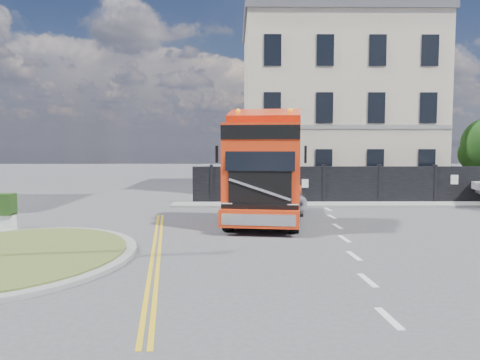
{
  "coord_description": "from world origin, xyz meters",
  "views": [
    {
      "loc": [
        -0.73,
        -15.91,
        3.19
      ],
      "look_at": [
        -0.54,
        2.16,
        1.8
      ],
      "focal_mm": 35.0,
      "sensor_mm": 36.0,
      "label": 1
    }
  ],
  "objects": [
    {
      "name": "georgian_building",
      "position": [
        6.0,
        16.5,
        5.77
      ],
      "size": [
        12.3,
        10.3,
        12.8
      ],
      "color": "beige",
      "rests_on": "ground"
    },
    {
      "name": "truck",
      "position": [
        0.44,
        2.5,
        1.99
      ],
      "size": [
        3.77,
        7.72,
        4.44
      ],
      "rotation": [
        0.0,
        0.0,
        -0.14
      ],
      "color": "black",
      "rests_on": "ground"
    },
    {
      "name": "traffic_island",
      "position": [
        -7.0,
        -3.0,
        0.08
      ],
      "size": [
        6.8,
        6.8,
        0.17
      ],
      "color": "gray",
      "rests_on": "ground"
    },
    {
      "name": "pavement_far",
      "position": [
        6.0,
        8.1,
        0.06
      ],
      "size": [
        20.0,
        1.6,
        0.12
      ],
      "primitive_type": "cube",
      "color": "gray",
      "rests_on": "ground"
    },
    {
      "name": "ground",
      "position": [
        0.0,
        0.0,
        0.0
      ],
      "size": [
        120.0,
        120.0,
        0.0
      ],
      "primitive_type": "plane",
      "color": "#424244",
      "rests_on": "ground"
    },
    {
      "name": "hoarding_fence",
      "position": [
        6.55,
        9.0,
        1.0
      ],
      "size": [
        18.8,
        0.25,
        2.0
      ],
      "color": "black",
      "rests_on": "ground"
    }
  ]
}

